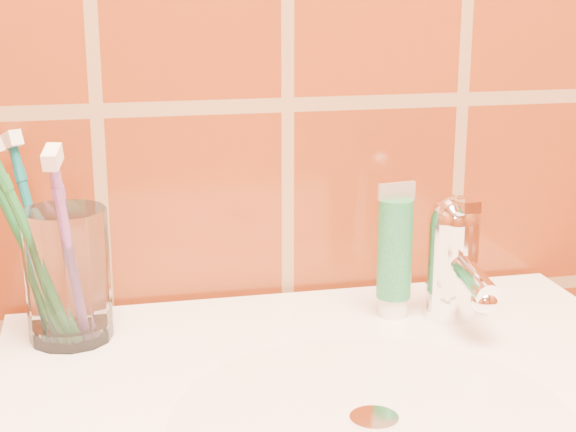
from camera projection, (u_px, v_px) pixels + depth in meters
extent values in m
cylinder|color=silver|center=(374.00, 422.00, 0.64)|extent=(0.30, 0.30, 0.00)
cylinder|color=white|center=(374.00, 419.00, 0.64)|extent=(0.04, 0.04, 0.00)
cylinder|color=white|center=(68.00, 275.00, 0.77)|extent=(0.08, 0.08, 0.12)
cylinder|color=white|center=(393.00, 306.00, 0.84)|extent=(0.03, 0.03, 0.02)
cylinder|color=#196C3C|center=(395.00, 248.00, 0.83)|extent=(0.03, 0.03, 0.10)
cube|color=beige|center=(397.00, 191.00, 0.81)|extent=(0.04, 0.00, 0.02)
cylinder|color=white|center=(452.00, 269.00, 0.83)|extent=(0.05, 0.05, 0.09)
sphere|color=white|center=(454.00, 220.00, 0.82)|extent=(0.05, 0.05, 0.05)
cylinder|color=white|center=(469.00, 274.00, 0.79)|extent=(0.02, 0.09, 0.03)
cube|color=white|center=(460.00, 205.00, 0.80)|extent=(0.02, 0.06, 0.01)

